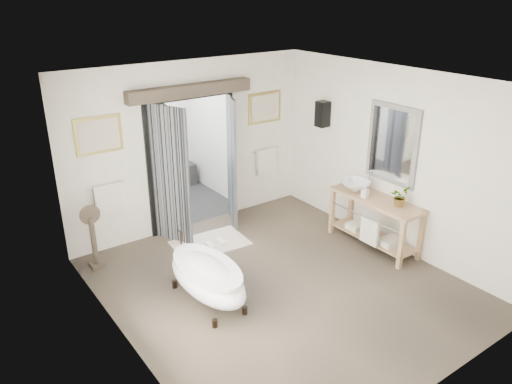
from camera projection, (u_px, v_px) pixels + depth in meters
ground_plane at (280, 285)px, 7.17m from camera, size 5.00×5.00×0.00m
room_shell at (287, 166)px, 6.34m from camera, size 4.52×5.02×2.91m
shower_room at (155, 155)px, 9.81m from camera, size 2.22×2.01×2.51m
back_wall_dressing at (196, 143)px, 8.31m from camera, size 3.82×0.77×2.52m
clawfoot_tub at (207, 277)px, 6.69m from camera, size 0.70×1.56×0.76m
vanity at (374, 218)px, 8.06m from camera, size 0.57×1.60×0.85m
pedestal_mirror at (94, 241)px, 7.47m from camera, size 0.31×0.20×1.03m
rug at (210, 243)px, 8.33m from camera, size 1.26×0.90×0.01m
slippers at (215, 243)px, 8.26m from camera, size 0.32×0.24×0.05m
basin at (356, 186)px, 8.21m from camera, size 0.63×0.63×0.17m
plant at (400, 196)px, 7.61m from camera, size 0.33×0.30×0.31m
soap_bottle_a at (365, 191)px, 7.93m from camera, size 0.11×0.11×0.21m
soap_bottle_b at (349, 182)px, 8.36m from camera, size 0.16×0.16×0.17m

